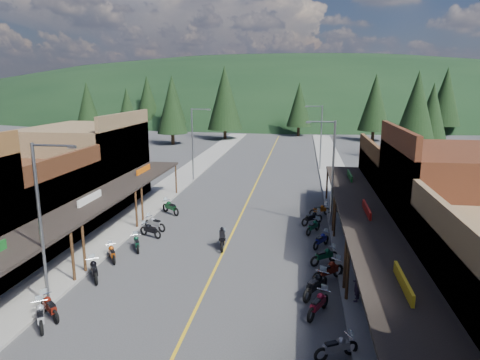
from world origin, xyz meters
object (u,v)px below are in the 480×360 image
at_px(bike_east_11, 312,217).
at_px(shop_east_2, 459,210).
at_px(bike_west_7, 112,253).
at_px(bike_east_5, 318,303).
at_px(bike_west_4, 41,315).
at_px(bike_east_8, 324,255).
at_px(pine_5, 446,97).
at_px(bike_east_9, 321,239).
at_px(pedestrian_east_b, 339,202).
at_px(pine_4, 375,102).
at_px(shop_west_3, 88,166).
at_px(streetlight_2, 331,169).
at_px(streetlight_0, 43,219).
at_px(pine_2, 225,98).
at_px(pine_9, 432,112).
at_px(pine_7, 147,98).
at_px(pine_11, 416,109).
at_px(pedestrian_east_a, 358,283).
at_px(bike_west_10, 155,223).
at_px(shop_west_2, 20,207).
at_px(bike_west_11, 171,207).
at_px(pine_1, 172,99).
at_px(bike_east_7, 328,270).
at_px(shop_east_3, 414,187).
at_px(bike_east_4, 336,346).
at_px(rider_on_bike, 223,239).
at_px(pine_0, 87,104).
at_px(bike_east_10, 313,226).
at_px(bike_east_6, 316,284).
at_px(bike_west_6, 94,269).
at_px(pine_10, 172,106).
at_px(pine_8, 128,114).
at_px(bike_west_8, 137,242).
at_px(bike_west_9, 150,230).
at_px(streetlight_3, 320,135).

bearing_deg(bike_east_11, shop_east_2, 7.66).
relative_size(bike_west_7, bike_east_5, 0.87).
bearing_deg(bike_east_5, bike_west_4, -141.18).
bearing_deg(bike_east_8, pine_5, 120.03).
bearing_deg(bike_east_9, pedestrian_east_b, 108.47).
relative_size(shop_east_2, pine_4, 0.87).
distance_m(shop_west_3, bike_west_4, 20.56).
bearing_deg(streetlight_2, pedestrian_east_b, 74.71).
bearing_deg(streetlight_0, pine_2, 92.73).
bearing_deg(pine_9, pine_7, 151.03).
height_order(pine_2, pine_11, pine_2).
height_order(pine_7, bike_east_8, pine_7).
bearing_deg(pine_4, pedestrian_east_a, -99.22).
distance_m(shop_west_3, bike_west_10, 10.39).
distance_m(streetlight_0, bike_west_7, 6.92).
height_order(shop_west_2, bike_west_11, shop_west_2).
height_order(pine_2, bike_east_8, pine_2).
xyz_separation_m(pine_1, bike_east_7, (30.42, -71.25, -6.58)).
bearing_deg(pine_11, bike_west_4, -120.05).
bearing_deg(shop_east_3, streetlight_2, -154.12).
bearing_deg(pine_4, shop_west_3, -123.13).
xyz_separation_m(shop_east_3, bike_west_10, (-19.51, -5.90, -1.95)).
relative_size(pine_4, pine_11, 1.01).
distance_m(pine_4, bike_east_9, 57.84).
xyz_separation_m(bike_east_4, rider_on_bike, (-6.53, 10.73, 0.08)).
distance_m(pine_0, bike_west_7, 71.03).
distance_m(bike_east_7, bike_east_10, 7.70).
bearing_deg(pedestrian_east_b, bike_east_7, 85.64).
relative_size(bike_west_11, bike_east_6, 0.95).
distance_m(bike_west_6, bike_east_7, 12.84).
height_order(bike_east_4, bike_east_10, bike_east_10).
height_order(pine_10, bike_east_10, pine_10).
bearing_deg(bike_east_6, pine_4, 108.75).
distance_m(bike_west_7, bike_west_11, 9.81).
distance_m(pine_2, bike_east_6, 63.49).
xyz_separation_m(bike_west_4, bike_east_6, (12.12, 4.59, 0.08)).
height_order(bike_west_7, bike_east_9, bike_east_9).
bearing_deg(pine_8, bike_west_10, -64.84).
bearing_deg(bike_west_8, bike_west_9, 61.33).
bearing_deg(bike_west_4, streetlight_0, 73.34).
height_order(pine_2, bike_west_10, pine_2).
bearing_deg(streetlight_2, bike_west_7, -148.17).
distance_m(shop_west_2, pine_10, 48.67).
distance_m(streetlight_3, pine_5, 50.08).
bearing_deg(bike_west_7, streetlight_0, -128.87).
relative_size(bike_west_6, pedestrian_east_a, 1.15).
distance_m(shop_east_2, bike_west_11, 21.28).
relative_size(shop_west_3, streetlight_0, 1.36).
bearing_deg(shop_west_3, bike_west_7, -57.76).
bearing_deg(streetlight_2, bike_west_4, -130.48).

